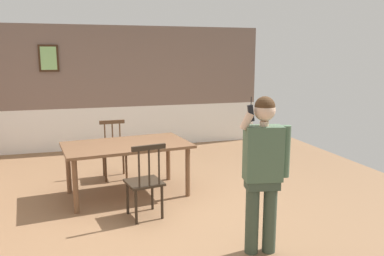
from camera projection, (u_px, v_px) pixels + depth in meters
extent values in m
plane|color=#846042|center=(160.00, 208.00, 5.25)|extent=(8.21, 8.21, 0.00)
cube|color=#756056|center=(124.00, 67.00, 8.44)|extent=(6.19, 0.12, 1.75)
cube|color=white|center=(126.00, 127.00, 8.69)|extent=(6.19, 0.14, 0.92)
cube|color=white|center=(125.00, 106.00, 8.58)|extent=(6.19, 0.05, 0.06)
cube|color=#382314|center=(49.00, 58.00, 7.91)|extent=(0.39, 0.03, 0.55)
cube|color=#91CD7F|center=(49.00, 58.00, 7.89)|extent=(0.31, 0.01, 0.47)
cube|color=brown|center=(127.00, 145.00, 5.62)|extent=(1.90, 1.25, 0.04)
cylinder|color=brown|center=(75.00, 186.00, 5.01)|extent=(0.07, 0.07, 0.73)
cylinder|color=brown|center=(188.00, 172.00, 5.63)|extent=(0.07, 0.07, 0.73)
cylinder|color=brown|center=(68.00, 169.00, 5.76)|extent=(0.07, 0.07, 0.73)
cylinder|color=brown|center=(168.00, 158.00, 6.38)|extent=(0.07, 0.07, 0.73)
cube|color=#513823|center=(114.00, 153.00, 6.46)|extent=(0.43, 0.43, 0.03)
cube|color=#513823|center=(112.00, 122.00, 6.55)|extent=(0.42, 0.05, 0.06)
cylinder|color=#513823|center=(120.00, 134.00, 6.63)|extent=(0.02, 0.02, 0.50)
cylinder|color=#513823|center=(112.00, 135.00, 6.59)|extent=(0.02, 0.02, 0.50)
cylinder|color=#513823|center=(105.00, 135.00, 6.55)|extent=(0.02, 0.02, 0.50)
cylinder|color=#513823|center=(126.00, 167.00, 6.40)|extent=(0.04, 0.04, 0.42)
cylinder|color=#513823|center=(106.00, 169.00, 6.30)|extent=(0.04, 0.04, 0.42)
cylinder|color=#513823|center=(124.00, 162.00, 6.71)|extent=(0.04, 0.04, 0.42)
cylinder|color=#513823|center=(104.00, 164.00, 6.61)|extent=(0.04, 0.04, 0.42)
cube|color=#2D2319|center=(144.00, 182.00, 4.90)|extent=(0.50, 0.50, 0.03)
cube|color=#2D2319|center=(149.00, 148.00, 4.64)|extent=(0.43, 0.12, 0.06)
cylinder|color=#2D2319|center=(139.00, 167.00, 4.62)|extent=(0.02, 0.02, 0.51)
cylinder|color=#2D2319|center=(149.00, 166.00, 4.68)|extent=(0.02, 0.02, 0.51)
cylinder|color=#2D2319|center=(159.00, 164.00, 4.74)|extent=(0.02, 0.02, 0.51)
cylinder|color=#2D2319|center=(128.00, 198.00, 5.02)|extent=(0.04, 0.04, 0.44)
cylinder|color=#2D2319|center=(152.00, 194.00, 5.17)|extent=(0.04, 0.04, 0.44)
cylinder|color=#2D2319|center=(136.00, 207.00, 4.72)|extent=(0.04, 0.04, 0.44)
cylinder|color=#2D2319|center=(162.00, 202.00, 4.87)|extent=(0.04, 0.04, 0.44)
cylinder|color=#3A493A|center=(270.00, 216.00, 4.02)|extent=(0.14, 0.14, 0.79)
cylinder|color=#3A493A|center=(252.00, 217.00, 4.00)|extent=(0.14, 0.14, 0.79)
cube|color=#3A493A|center=(262.00, 183.00, 3.94)|extent=(0.37, 0.24, 0.12)
cube|color=#4C664C|center=(263.00, 153.00, 3.88)|extent=(0.41, 0.27, 0.56)
cylinder|color=#4C664C|center=(286.00, 151.00, 3.91)|extent=(0.09, 0.09, 0.53)
cylinder|color=beige|center=(247.00, 121.00, 3.79)|extent=(0.16, 0.15, 0.19)
cylinder|color=beige|center=(264.00, 123.00, 3.83)|extent=(0.09, 0.09, 0.05)
sphere|color=beige|center=(265.00, 110.00, 3.80)|extent=(0.21, 0.21, 0.21)
sphere|color=#472D19|center=(265.00, 107.00, 3.80)|extent=(0.20, 0.20, 0.20)
cube|color=black|center=(251.00, 113.00, 3.76)|extent=(0.08, 0.05, 0.17)
cylinder|color=black|center=(251.00, 101.00, 3.74)|extent=(0.01, 0.01, 0.08)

